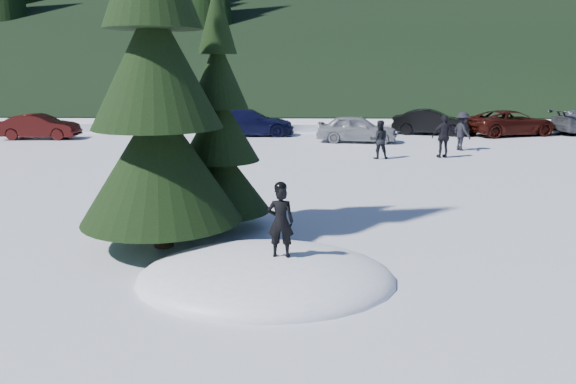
{
  "coord_description": "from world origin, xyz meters",
  "views": [
    {
      "loc": [
        0.6,
        -9.09,
        3.59
      ],
      "look_at": [
        0.33,
        2.02,
        1.1
      ],
      "focal_mm": 35.0,
      "sensor_mm": 36.0,
      "label": 1
    }
  ],
  "objects_px": {
    "child_skier": "(281,222)",
    "car_2": "(144,120)",
    "adult_2": "(462,131)",
    "car_1": "(40,127)",
    "spruce_tall": "(156,81)",
    "adult_0": "(379,140)",
    "car_5": "(431,122)",
    "spruce_short": "(220,136)",
    "car_4": "(357,129)",
    "car_6": "(510,123)",
    "car_3": "(248,122)",
    "adult_1": "(444,136)"
  },
  "relations": [
    {
      "from": "child_skier",
      "to": "car_2",
      "type": "distance_m",
      "value": 24.06
    },
    {
      "from": "adult_2",
      "to": "car_1",
      "type": "bearing_deg",
      "value": 60.92
    },
    {
      "from": "spruce_tall",
      "to": "adult_0",
      "type": "xyz_separation_m",
      "value": [
        5.88,
        11.3,
        -2.56
      ]
    },
    {
      "from": "child_skier",
      "to": "car_1",
      "type": "xyz_separation_m",
      "value": [
        -12.88,
        19.06,
        -0.45
      ]
    },
    {
      "from": "spruce_tall",
      "to": "car_1",
      "type": "xyz_separation_m",
      "value": [
        -10.41,
        17.11,
        -2.69
      ]
    },
    {
      "from": "car_5",
      "to": "child_skier",
      "type": "bearing_deg",
      "value": 176.86
    },
    {
      "from": "spruce_short",
      "to": "car_4",
      "type": "distance_m",
      "value": 15.59
    },
    {
      "from": "car_1",
      "to": "car_5",
      "type": "xyz_separation_m",
      "value": [
        20.18,
        2.39,
        0.04
      ]
    },
    {
      "from": "child_skier",
      "to": "car_6",
      "type": "xyz_separation_m",
      "value": [
        11.45,
        21.18,
        -0.42
      ]
    },
    {
      "from": "adult_0",
      "to": "car_4",
      "type": "relative_size",
      "value": 0.4
    },
    {
      "from": "spruce_short",
      "to": "child_skier",
      "type": "xyz_separation_m",
      "value": [
        1.46,
        -3.34,
        -1.02
      ]
    },
    {
      "from": "car_3",
      "to": "car_4",
      "type": "xyz_separation_m",
      "value": [
        5.51,
        -2.55,
        -0.05
      ]
    },
    {
      "from": "adult_1",
      "to": "adult_2",
      "type": "xyz_separation_m",
      "value": [
        1.3,
        2.06,
        -0.02
      ]
    },
    {
      "from": "car_1",
      "to": "spruce_tall",
      "type": "bearing_deg",
      "value": -151.07
    },
    {
      "from": "child_skier",
      "to": "car_1",
      "type": "relative_size",
      "value": 0.31
    },
    {
      "from": "car_1",
      "to": "car_3",
      "type": "distance_m",
      "value": 10.52
    },
    {
      "from": "adult_2",
      "to": "car_2",
      "type": "height_order",
      "value": "adult_2"
    },
    {
      "from": "car_2",
      "to": "spruce_short",
      "type": "bearing_deg",
      "value": -179.52
    },
    {
      "from": "spruce_tall",
      "to": "car_6",
      "type": "xyz_separation_m",
      "value": [
        13.91,
        19.24,
        -2.65
      ]
    },
    {
      "from": "adult_2",
      "to": "car_6",
      "type": "xyz_separation_m",
      "value": [
        4.11,
        5.56,
        -0.17
      ]
    },
    {
      "from": "car_5",
      "to": "car_3",
      "type": "bearing_deg",
      "value": 109.7
    },
    {
      "from": "car_1",
      "to": "car_6",
      "type": "height_order",
      "value": "car_6"
    },
    {
      "from": "adult_2",
      "to": "car_4",
      "type": "bearing_deg",
      "value": 39.69
    },
    {
      "from": "adult_1",
      "to": "car_4",
      "type": "relative_size",
      "value": 0.45
    },
    {
      "from": "child_skier",
      "to": "adult_1",
      "type": "relative_size",
      "value": 0.7
    },
    {
      "from": "car_2",
      "to": "car_3",
      "type": "distance_m",
      "value": 6.28
    },
    {
      "from": "adult_0",
      "to": "car_3",
      "type": "distance_m",
      "value": 9.56
    },
    {
      "from": "spruce_short",
      "to": "car_2",
      "type": "height_order",
      "value": "spruce_short"
    },
    {
      "from": "child_skier",
      "to": "adult_2",
      "type": "relative_size",
      "value": 0.72
    },
    {
      "from": "car_2",
      "to": "car_1",
      "type": "bearing_deg",
      "value": 108.56
    },
    {
      "from": "spruce_short",
      "to": "child_skier",
      "type": "height_order",
      "value": "spruce_short"
    },
    {
      "from": "adult_1",
      "to": "car_6",
      "type": "bearing_deg",
      "value": -134.32
    },
    {
      "from": "adult_1",
      "to": "car_5",
      "type": "height_order",
      "value": "adult_1"
    },
    {
      "from": "adult_0",
      "to": "car_1",
      "type": "bearing_deg",
      "value": -20.72
    },
    {
      "from": "adult_0",
      "to": "car_2",
      "type": "distance_m",
      "value": 15.11
    },
    {
      "from": "adult_1",
      "to": "car_2",
      "type": "height_order",
      "value": "adult_1"
    },
    {
      "from": "car_1",
      "to": "car_2",
      "type": "distance_m",
      "value": 5.55
    },
    {
      "from": "spruce_short",
      "to": "car_1",
      "type": "height_order",
      "value": "spruce_short"
    },
    {
      "from": "child_skier",
      "to": "spruce_tall",
      "type": "bearing_deg",
      "value": -34.7
    },
    {
      "from": "adult_2",
      "to": "car_2",
      "type": "bearing_deg",
      "value": 47.14
    },
    {
      "from": "spruce_tall",
      "to": "adult_2",
      "type": "height_order",
      "value": "spruce_tall"
    },
    {
      "from": "adult_2",
      "to": "car_5",
      "type": "relative_size",
      "value": 0.41
    },
    {
      "from": "spruce_short",
      "to": "adult_1",
      "type": "bearing_deg",
      "value": 53.7
    },
    {
      "from": "car_2",
      "to": "car_3",
      "type": "bearing_deg",
      "value": -125.81
    },
    {
      "from": "spruce_tall",
      "to": "car_4",
      "type": "xyz_separation_m",
      "value": [
        5.48,
        16.26,
        -2.66
      ]
    },
    {
      "from": "adult_2",
      "to": "car_3",
      "type": "relative_size",
      "value": 0.34
    },
    {
      "from": "adult_1",
      "to": "car_6",
      "type": "xyz_separation_m",
      "value": [
        5.41,
        7.62,
        -0.19
      ]
    },
    {
      "from": "spruce_short",
      "to": "car_3",
      "type": "relative_size",
      "value": 1.1
    },
    {
      "from": "adult_1",
      "to": "car_3",
      "type": "height_order",
      "value": "adult_1"
    },
    {
      "from": "car_4",
      "to": "adult_2",
      "type": "bearing_deg",
      "value": -112.7
    }
  ]
}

